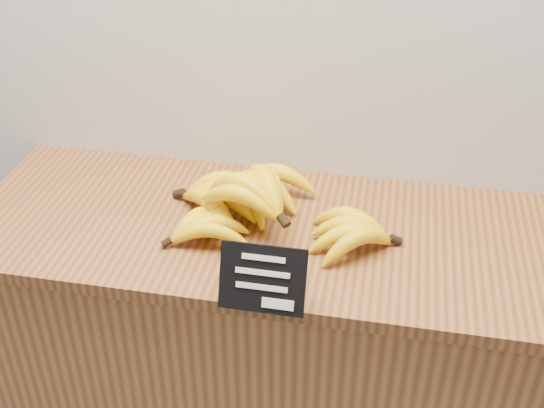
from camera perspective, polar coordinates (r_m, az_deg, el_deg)
The scene contains 4 objects.
counter at distance 1.84m, azimuth 0.31°, elevation -14.18°, with size 1.40×0.50×0.90m, color #A96936.
counter_top at distance 1.53m, azimuth 0.36°, elevation -2.29°, with size 1.40×0.54×0.03m, color brown.
chalkboard_sign at distance 1.27m, azimuth -0.81°, elevation -6.31°, with size 0.16×0.01×0.13m, color black.
banana_pile at distance 1.51m, azimuth -0.88°, elevation 0.12°, with size 0.52×0.39×0.13m.
Camera 1 is at (0.33, 1.53, 1.80)m, focal length 45.00 mm.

